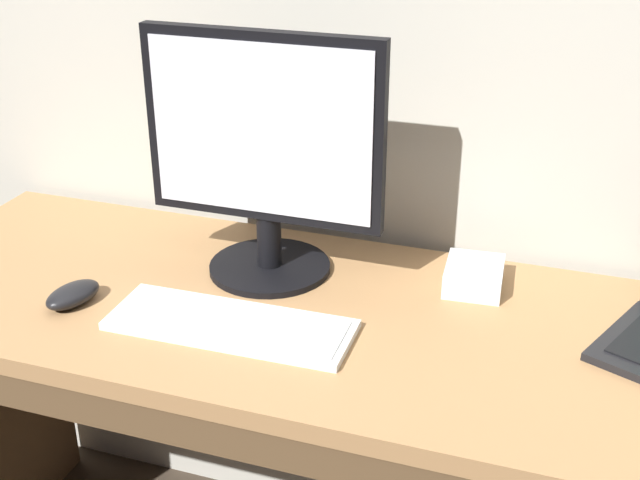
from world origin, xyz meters
TOP-DOWN VIEW (x-y plane):
  - desk at (0.00, -0.01)m, footprint 1.86×0.61m
  - external_monitor at (-0.24, 0.11)m, footprint 0.45×0.23m
  - wired_keyboard at (-0.22, -0.10)m, footprint 0.42×0.15m
  - computer_mouse at (-0.52, -0.11)m, footprint 0.09×0.12m
  - external_drive_box at (0.15, 0.18)m, footprint 0.11×0.13m

SIDE VIEW (x-z plane):
  - desk at x=0.00m, z-range 0.17..0.95m
  - wired_keyboard at x=-0.22m, z-range 0.78..0.79m
  - computer_mouse at x=-0.52m, z-range 0.78..0.81m
  - external_drive_box at x=0.15m, z-range 0.78..0.82m
  - external_monitor at x=-0.24m, z-range 0.79..1.25m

